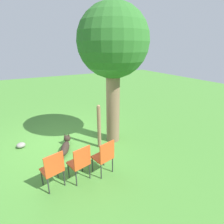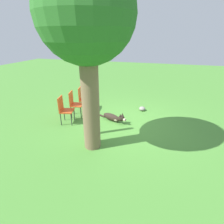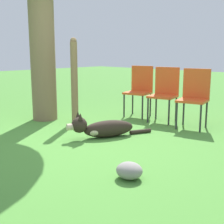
{
  "view_description": "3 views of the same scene",
  "coord_description": "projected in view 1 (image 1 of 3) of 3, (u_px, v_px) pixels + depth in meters",
  "views": [
    {
      "loc": [
        5.28,
        -1.13,
        3.09
      ],
      "look_at": [
        0.38,
        1.56,
        0.99
      ],
      "focal_mm": 28.0,
      "sensor_mm": 36.0,
      "label": 1
    },
    {
      "loc": [
        -1.14,
        5.28,
        2.82
      ],
      "look_at": [
        0.42,
        -0.07,
        0.36
      ],
      "focal_mm": 28.0,
      "sensor_mm": 36.0,
      "label": 2
    },
    {
      "loc": [
        -2.68,
        -3.22,
        1.24
      ],
      "look_at": [
        0.52,
        -0.16,
        0.36
      ],
      "focal_mm": 50.0,
      "sensor_mm": 36.0,
      "label": 3
    }
  ],
  "objects": [
    {
      "name": "fence_post",
      "position": [
        99.0,
        126.0,
        5.5
      ],
      "size": [
        0.12,
        0.12,
        1.45
      ],
      "color": "#846647",
      "rests_on": "ground_plane"
    },
    {
      "name": "garden_rock",
      "position": [
        21.0,
        145.0,
        5.69
      ],
      "size": [
        0.25,
        0.27,
        0.16
      ],
      "color": "gray",
      "rests_on": "ground_plane"
    },
    {
      "name": "ground_plane",
      "position": [
        66.0,
        144.0,
        5.93
      ],
      "size": [
        30.0,
        30.0,
        0.0
      ],
      "primitive_type": "plane",
      "color": "#478433"
    },
    {
      "name": "oak_tree",
      "position": [
        113.0,
        45.0,
        5.1
      ],
      "size": [
        2.12,
        2.12,
        4.29
      ],
      "color": "#7A6047",
      "rests_on": "ground_plane"
    },
    {
      "name": "red_chair_0",
      "position": [
        53.0,
        168.0,
        3.9
      ],
      "size": [
        0.51,
        0.53,
        0.95
      ],
      "rotation": [
        0.0,
        0.0,
        3.38
      ],
      "color": "#D14C1E",
      "rests_on": "ground_plane"
    },
    {
      "name": "red_chair_1",
      "position": [
        80.0,
        161.0,
        4.13
      ],
      "size": [
        0.51,
        0.53,
        0.95
      ],
      "rotation": [
        0.0,
        0.0,
        3.38
      ],
      "color": "#D14C1E",
      "rests_on": "ground_plane"
    },
    {
      "name": "dog",
      "position": [
        66.0,
        146.0,
        5.53
      ],
      "size": [
        1.22,
        0.64,
        0.4
      ],
      "rotation": [
        0.0,
        0.0,
        2.72
      ],
      "color": "#2D231C",
      "rests_on": "ground_plane"
    },
    {
      "name": "red_chair_2",
      "position": [
        104.0,
        155.0,
        4.35
      ],
      "size": [
        0.51,
        0.53,
        0.95
      ],
      "rotation": [
        0.0,
        0.0,
        3.38
      ],
      "color": "#D14C1E",
      "rests_on": "ground_plane"
    }
  ]
}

